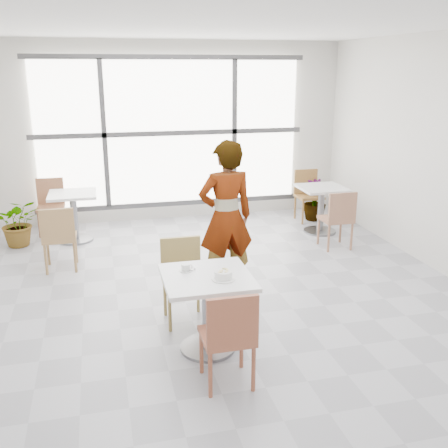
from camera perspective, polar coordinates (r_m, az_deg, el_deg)
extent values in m
plane|color=#9E9EA5|center=(5.98, -0.70, -8.37)|extent=(7.00, 7.00, 0.00)
plane|color=white|center=(5.43, -0.82, 21.61)|extent=(7.00, 7.00, 0.00)
plane|color=silver|center=(8.92, -5.95, 10.04)|extent=(6.00, 0.00, 6.00)
plane|color=silver|center=(2.40, 18.96, -10.28)|extent=(6.00, 0.00, 6.00)
cube|color=white|center=(8.86, -5.90, 10.00)|extent=(4.40, 0.04, 2.40)
cube|color=#3F3F42|center=(8.83, -5.87, 9.97)|extent=(4.60, 0.05, 0.08)
cube|color=#3F3F42|center=(8.74, -13.12, 9.56)|extent=(0.08, 0.05, 2.40)
cube|color=#3F3F42|center=(9.05, 1.15, 10.23)|extent=(0.08, 0.05, 2.40)
cube|color=#3F3F42|center=(9.06, -5.64, 2.29)|extent=(4.60, 0.05, 0.08)
cube|color=#3F3F42|center=(8.77, -6.12, 17.91)|extent=(4.60, 0.05, 0.08)
cube|color=white|center=(4.70, -1.90, -5.95)|extent=(0.80, 0.80, 0.04)
cylinder|color=slate|center=(4.86, -1.85, -10.02)|extent=(0.10, 0.10, 0.71)
cylinder|color=slate|center=(5.03, -1.81, -13.48)|extent=(0.52, 0.52, 0.03)
cube|color=#965038|center=(4.36, 0.30, -12.32)|extent=(0.42, 0.42, 0.04)
cube|color=#965038|center=(4.09, 0.97, -10.77)|extent=(0.42, 0.04, 0.42)
cylinder|color=#965038|center=(4.66, 1.94, -13.41)|extent=(0.04, 0.04, 0.41)
cylinder|color=#965038|center=(4.37, 3.27, -15.72)|extent=(0.04, 0.04, 0.41)
cylinder|color=#965038|center=(4.59, -2.52, -13.95)|extent=(0.04, 0.04, 0.41)
cylinder|color=#965038|center=(4.29, -1.53, -16.36)|extent=(0.04, 0.04, 0.41)
cube|color=#9C8245|center=(5.35, -4.45, -6.56)|extent=(0.42, 0.42, 0.04)
cube|color=#9C8245|center=(5.44, -4.84, -3.56)|extent=(0.42, 0.04, 0.42)
cylinder|color=#9C8245|center=(5.26, -6.02, -9.74)|extent=(0.04, 0.04, 0.41)
cylinder|color=#9C8245|center=(5.58, -6.54, -8.12)|extent=(0.04, 0.04, 0.41)
cylinder|color=#9C8245|center=(5.31, -2.12, -9.37)|extent=(0.04, 0.04, 0.41)
cylinder|color=#9C8245|center=(5.63, -2.88, -7.78)|extent=(0.04, 0.04, 0.41)
cylinder|color=white|center=(4.61, -0.08, -6.10)|extent=(0.21, 0.21, 0.01)
cylinder|color=white|center=(4.59, -0.08, -5.63)|extent=(0.16, 0.16, 0.07)
torus|color=white|center=(4.58, -0.08, -5.27)|extent=(0.16, 0.16, 0.01)
cylinder|color=beige|center=(4.59, -0.08, -5.65)|extent=(0.14, 0.14, 0.05)
cylinder|color=#F7E09F|center=(4.57, -0.30, -5.19)|extent=(0.03, 0.03, 0.02)
cylinder|color=#F1E59B|center=(4.55, -0.49, -5.39)|extent=(0.03, 0.03, 0.01)
cylinder|color=beige|center=(4.57, 0.25, -5.30)|extent=(0.03, 0.03, 0.01)
cylinder|color=beige|center=(4.56, 0.21, -5.35)|extent=(0.03, 0.03, 0.02)
cylinder|color=#F3EA9D|center=(4.58, 0.41, -5.28)|extent=(0.03, 0.03, 0.02)
cylinder|color=beige|center=(4.56, -0.35, -5.41)|extent=(0.03, 0.03, 0.01)
cylinder|color=beige|center=(4.58, 0.10, -5.28)|extent=(0.03, 0.03, 0.02)
cylinder|color=#F5EB9E|center=(4.61, 0.21, -4.99)|extent=(0.03, 0.03, 0.02)
cylinder|color=beige|center=(4.58, -0.35, -5.23)|extent=(0.03, 0.03, 0.01)
cylinder|color=beige|center=(4.60, 0.34, -5.11)|extent=(0.03, 0.03, 0.01)
cylinder|color=beige|center=(4.58, -0.16, -5.32)|extent=(0.03, 0.03, 0.02)
cylinder|color=#F2E49C|center=(4.62, -0.03, -4.94)|extent=(0.03, 0.03, 0.02)
cylinder|color=beige|center=(4.55, -0.34, -5.34)|extent=(0.03, 0.03, 0.01)
cylinder|color=beige|center=(4.59, -0.24, -5.21)|extent=(0.03, 0.03, 0.01)
cylinder|color=silver|center=(4.81, -4.26, -5.15)|extent=(0.13, 0.13, 0.01)
cylinder|color=silver|center=(4.80, -4.27, -4.77)|extent=(0.08, 0.08, 0.06)
torus|color=silver|center=(4.80, -3.76, -4.73)|extent=(0.05, 0.01, 0.05)
cylinder|color=black|center=(4.79, -4.28, -4.51)|extent=(0.07, 0.07, 0.00)
cube|color=#AFAFB4|center=(4.80, -3.63, -5.11)|extent=(0.09, 0.05, 0.00)
sphere|color=#AFAFB4|center=(4.82, -3.25, -5.00)|extent=(0.02, 0.02, 0.02)
imported|color=black|center=(5.95, 0.22, 0.74)|extent=(0.69, 0.49, 1.80)
cube|color=white|center=(8.08, -16.45, 3.16)|extent=(0.70, 0.70, 0.04)
cylinder|color=slate|center=(8.17, -16.23, 0.61)|extent=(0.10, 0.10, 0.71)
cylinder|color=slate|center=(8.27, -16.04, -1.65)|extent=(0.52, 0.52, 0.03)
cube|color=silver|center=(8.31, 10.80, 3.93)|extent=(0.70, 0.70, 0.04)
cylinder|color=slate|center=(8.40, 10.66, 1.44)|extent=(0.10, 0.10, 0.71)
cylinder|color=slate|center=(8.49, 10.54, -0.77)|extent=(0.52, 0.52, 0.03)
cube|color=#A27A4B|center=(7.05, -17.73, -1.46)|extent=(0.42, 0.42, 0.04)
cube|color=#A27A4B|center=(6.80, -17.99, -0.12)|extent=(0.42, 0.04, 0.42)
cylinder|color=#A27A4B|center=(7.28, -16.08, -2.61)|extent=(0.04, 0.04, 0.41)
cylinder|color=#A27A4B|center=(6.94, -16.16, -3.58)|extent=(0.04, 0.04, 0.41)
cylinder|color=#A27A4B|center=(7.31, -18.90, -2.80)|extent=(0.04, 0.04, 0.41)
cylinder|color=#A27A4B|center=(6.97, -19.12, -3.77)|extent=(0.04, 0.04, 0.41)
cube|color=#9B6344|center=(8.61, -18.63, 1.72)|extent=(0.42, 0.42, 0.04)
cube|color=#9B6344|center=(8.74, -18.68, 3.49)|extent=(0.42, 0.04, 0.42)
cylinder|color=#9B6344|center=(8.51, -19.78, -0.13)|extent=(0.04, 0.04, 0.41)
cylinder|color=#9B6344|center=(8.85, -19.57, 0.53)|extent=(0.04, 0.04, 0.41)
cylinder|color=#9B6344|center=(8.48, -17.36, 0.03)|extent=(0.04, 0.04, 0.41)
cylinder|color=#9B6344|center=(8.82, -17.25, 0.70)|extent=(0.04, 0.04, 0.41)
cube|color=#99674C|center=(7.71, 12.26, 0.52)|extent=(0.42, 0.42, 0.04)
cube|color=#99674C|center=(7.48, 13.00, 1.81)|extent=(0.42, 0.04, 0.42)
cylinder|color=#99674C|center=(8.00, 12.76, -0.59)|extent=(0.04, 0.04, 0.41)
cylinder|color=#99674C|center=(7.70, 13.94, -1.37)|extent=(0.04, 0.04, 0.41)
cylinder|color=#99674C|center=(7.85, 10.41, -0.78)|extent=(0.04, 0.04, 0.41)
cylinder|color=#99674C|center=(7.54, 11.51, -1.59)|extent=(0.04, 0.04, 0.41)
cube|color=olive|center=(8.98, 9.42, 3.01)|extent=(0.42, 0.42, 0.04)
cube|color=olive|center=(9.10, 9.02, 4.70)|extent=(0.42, 0.04, 0.42)
cylinder|color=olive|center=(8.81, 8.73, 1.26)|extent=(0.04, 0.04, 0.41)
cylinder|color=olive|center=(9.13, 7.87, 1.85)|extent=(0.04, 0.04, 0.41)
cylinder|color=olive|center=(8.95, 10.86, 1.40)|extent=(0.04, 0.04, 0.41)
cylinder|color=olive|center=(9.27, 9.94, 1.98)|extent=(0.04, 0.04, 0.41)
imported|color=#487739|center=(8.21, -21.78, 0.17)|extent=(0.67, 0.59, 0.72)
imported|color=#458940|center=(9.08, 10.00, 2.62)|extent=(0.51, 0.51, 0.70)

